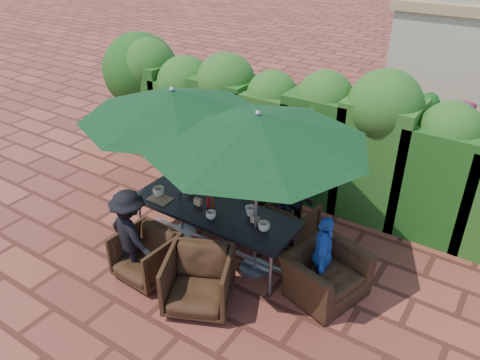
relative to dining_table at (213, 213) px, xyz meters
The scene contains 30 objects.
ground 0.69m from the dining_table, 35.44° to the left, with size 80.00×80.00×0.00m, color brown.
dining_table is the anchor object (origin of this frame).
umbrella_left 1.69m from the dining_table, behind, with size 2.65×2.65×2.46m.
umbrella_right 1.71m from the dining_table, ahead, with size 2.90×2.90×2.46m.
chair_far_left 1.37m from the dining_table, 130.98° to the left, with size 0.75×0.70×0.77m, color black.
chair_far_mid 0.93m from the dining_table, 94.26° to the left, with size 0.74×0.69×0.76m, color black.
chair_far_right 1.28m from the dining_table, 47.94° to the left, with size 0.69×0.64×0.71m, color black.
chair_near_left 1.13m from the dining_table, 114.31° to the right, with size 0.75×0.71×0.78m, color black.
chair_near_right 1.18m from the dining_table, 63.62° to the right, with size 0.83×0.78×0.86m, color black.
chair_end_right 1.81m from the dining_table, ahead, with size 1.00×0.65×0.87m, color black.
adult_far_left 1.17m from the dining_table, 130.40° to the left, with size 0.66×0.39×1.33m, color silver.
adult_far_mid 1.02m from the dining_table, 91.95° to the left, with size 0.48×0.39×1.34m, color #2159B4.
adult_far_right 1.32m from the dining_table, 51.60° to the left, with size 0.55×0.34×1.15m, color black.
adult_near_left 1.23m from the dining_table, 122.03° to the right, with size 0.86×0.39×1.35m, color black.
adult_end_right 1.73m from the dining_table, ahead, with size 0.70×0.35×1.19m, color #2159B4.
child_left 1.17m from the dining_table, 115.10° to the left, with size 0.27×0.22×0.76m, color #C04472.
child_right 1.19m from the dining_table, 61.89° to the left, with size 0.28×0.23×0.78m, color #7A499E.
pedestrian_a 4.55m from the dining_table, 65.61° to the left, with size 1.58×0.56×1.69m, color #278F2C.
pedestrian_b 5.16m from the dining_table, 61.56° to the left, with size 0.74×0.45×1.54m, color #C04472.
cup_a 0.95m from the dining_table, behind, with size 0.18×0.18×0.14m, color beige.
cup_b 0.59m from the dining_table, 164.24° to the left, with size 0.14×0.14×0.13m, color beige.
cup_c 0.28m from the dining_table, 61.01° to the right, with size 0.15×0.15×0.12m, color beige.
cup_d 0.58m from the dining_table, 17.62° to the left, with size 0.15×0.15×0.14m, color beige.
cup_e 0.90m from the dining_table, ahead, with size 0.16×0.16×0.13m, color beige.
ketchup_bottle 0.19m from the dining_table, behind, with size 0.04×0.04×0.17m, color #B20C0A.
sauce_bottle 0.17m from the dining_table, 136.88° to the left, with size 0.04×0.04×0.17m, color #4C230C.
serving_tray 0.86m from the dining_table, 164.44° to the right, with size 0.35×0.25×0.02m, color olive.
number_block_left 0.29m from the dining_table, behind, with size 0.12×0.06×0.10m, color tan.
number_block_right 0.70m from the dining_table, ahead, with size 0.12×0.06×0.10m, color tan.
hedge_wall 2.47m from the dining_table, 93.28° to the left, with size 9.10×1.60×2.51m.
Camera 1 is at (3.41, -4.62, 4.52)m, focal length 35.00 mm.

